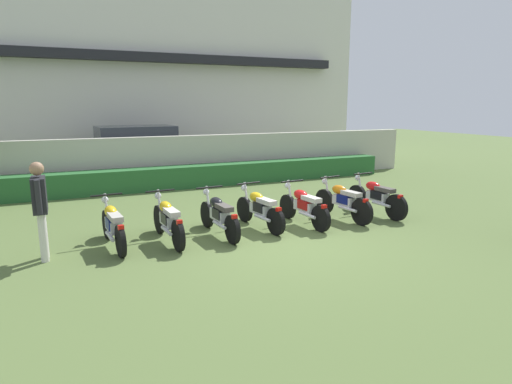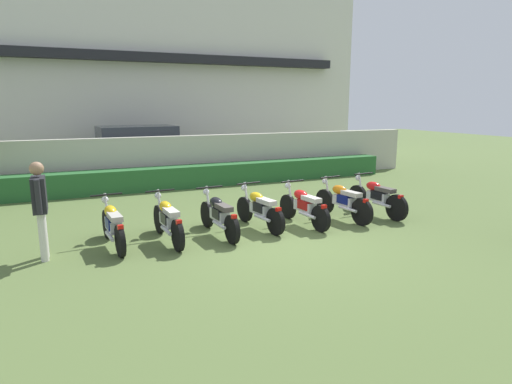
% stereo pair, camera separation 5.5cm
% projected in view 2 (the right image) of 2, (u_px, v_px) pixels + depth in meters
% --- Properties ---
extents(ground, '(60.00, 60.00, 0.00)m').
position_uv_depth(ground, '(283.00, 242.00, 8.53)').
color(ground, '#566B38').
extents(building, '(18.84, 6.50, 8.48)m').
position_uv_depth(building, '(146.00, 70.00, 20.28)').
color(building, silver).
rests_on(building, ground).
extents(compound_wall, '(17.90, 0.30, 1.63)m').
position_uv_depth(compound_wall, '(188.00, 160.00, 14.69)').
color(compound_wall, '#BCB7A8').
rests_on(compound_wall, ground).
extents(hedge_row, '(14.32, 0.70, 0.70)m').
position_uv_depth(hedge_row, '(194.00, 176.00, 14.16)').
color(hedge_row, '#28602D').
rests_on(hedge_row, ground).
extents(parked_car, '(4.61, 2.32, 1.89)m').
position_uv_depth(parked_car, '(142.00, 152.00, 15.99)').
color(parked_car, black).
rests_on(parked_car, ground).
extents(motorcycle_in_row_0, '(0.60, 1.84, 0.95)m').
position_uv_depth(motorcycle_in_row_0, '(113.00, 224.00, 8.16)').
color(motorcycle_in_row_0, black).
rests_on(motorcycle_in_row_0, ground).
extents(motorcycle_in_row_1, '(0.60, 1.91, 0.96)m').
position_uv_depth(motorcycle_in_row_1, '(168.00, 220.00, 8.48)').
color(motorcycle_in_row_1, black).
rests_on(motorcycle_in_row_1, ground).
extents(motorcycle_in_row_2, '(0.60, 1.90, 0.95)m').
position_uv_depth(motorcycle_in_row_2, '(219.00, 214.00, 8.90)').
color(motorcycle_in_row_2, black).
rests_on(motorcycle_in_row_2, ground).
extents(motorcycle_in_row_3, '(0.60, 1.83, 0.95)m').
position_uv_depth(motorcycle_in_row_3, '(259.00, 208.00, 9.41)').
color(motorcycle_in_row_3, black).
rests_on(motorcycle_in_row_3, ground).
extents(motorcycle_in_row_4, '(0.60, 1.84, 0.95)m').
position_uv_depth(motorcycle_in_row_4, '(304.00, 206.00, 9.65)').
color(motorcycle_in_row_4, black).
rests_on(motorcycle_in_row_4, ground).
extents(motorcycle_in_row_5, '(0.60, 1.88, 0.96)m').
position_uv_depth(motorcycle_in_row_5, '(343.00, 201.00, 10.12)').
color(motorcycle_in_row_5, black).
rests_on(motorcycle_in_row_5, ground).
extents(motorcycle_in_row_6, '(0.60, 1.96, 0.97)m').
position_uv_depth(motorcycle_in_row_6, '(377.00, 197.00, 10.54)').
color(motorcycle_in_row_6, black).
rests_on(motorcycle_in_row_6, ground).
extents(inspector_person, '(0.23, 0.69, 1.72)m').
position_uv_depth(inspector_person, '(40.00, 202.00, 7.39)').
color(inspector_person, silver).
rests_on(inspector_person, ground).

